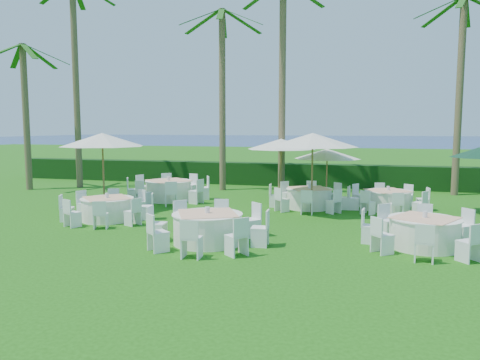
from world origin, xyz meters
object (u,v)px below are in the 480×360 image
(umbrella_b, at_px, (313,140))
(banquet_table_c, at_px, (424,232))
(banquet_table_b, at_px, (207,227))
(umbrella_d, at_px, (327,154))
(umbrella_a, at_px, (102,140))
(banquet_table_a, at_px, (107,208))
(banquet_table_e, at_px, (309,198))
(banquet_table_f, at_px, (388,200))
(banquet_table_d, at_px, (169,190))
(umbrella_c, at_px, (281,144))

(umbrella_b, bearing_deg, banquet_table_c, -51.00)
(banquet_table_b, bearing_deg, umbrella_d, 69.64)
(umbrella_a, bearing_deg, banquet_table_a, -56.10)
(umbrella_a, distance_m, umbrella_d, 8.76)
(banquet_table_b, xyz_separation_m, banquet_table_c, (5.64, 1.06, -0.02))
(banquet_table_a, xyz_separation_m, umbrella_d, (6.94, 4.89, 1.69))
(banquet_table_e, xyz_separation_m, banquet_table_f, (2.95, 0.36, -0.01))
(umbrella_b, bearing_deg, banquet_table_d, 167.58)
(banquet_table_c, height_order, umbrella_d, umbrella_d)
(banquet_table_c, distance_m, umbrella_b, 5.90)
(umbrella_b, bearing_deg, banquet_table_f, 26.92)
(banquet_table_e, distance_m, umbrella_b, 2.51)
(banquet_table_f, xyz_separation_m, umbrella_d, (-2.35, 0.33, 1.70))
(banquet_table_a, relative_size, umbrella_b, 0.91)
(banquet_table_b, distance_m, umbrella_d, 7.66)
(umbrella_c, bearing_deg, banquet_table_e, -54.80)
(banquet_table_e, relative_size, umbrella_b, 0.95)
(banquet_table_c, distance_m, umbrella_d, 6.89)
(banquet_table_a, bearing_deg, umbrella_a, 123.90)
(banquet_table_f, relative_size, umbrella_a, 0.95)
(umbrella_a, xyz_separation_m, umbrella_b, (7.83, 1.25, 0.01))
(banquet_table_e, bearing_deg, umbrella_b, -78.34)
(umbrella_c, distance_m, umbrella_d, 2.60)
(banquet_table_d, xyz_separation_m, umbrella_a, (-1.53, -2.63, 2.21))
(banquet_table_b, height_order, umbrella_d, umbrella_d)
(banquet_table_b, xyz_separation_m, banquet_table_e, (2.00, 6.33, -0.03))
(umbrella_a, bearing_deg, umbrella_d, 19.85)
(banquet_table_f, height_order, umbrella_d, umbrella_d)
(banquet_table_d, xyz_separation_m, umbrella_d, (6.70, 0.33, 1.63))
(banquet_table_f, distance_m, umbrella_b, 3.83)
(banquet_table_f, height_order, umbrella_b, umbrella_b)
(banquet_table_a, relative_size, umbrella_a, 0.94)
(banquet_table_a, xyz_separation_m, umbrella_a, (-1.29, 1.92, 2.27))
(umbrella_a, relative_size, umbrella_c, 1.06)
(banquet_table_a, bearing_deg, umbrella_b, 25.78)
(banquet_table_a, bearing_deg, banquet_table_b, -26.16)
(banquet_table_a, relative_size, banquet_table_b, 0.89)
(banquet_table_f, bearing_deg, banquet_table_d, -179.99)
(banquet_table_d, distance_m, umbrella_c, 5.29)
(banquet_table_b, distance_m, umbrella_a, 7.28)
(banquet_table_a, xyz_separation_m, banquet_table_b, (4.33, -2.13, 0.03))
(banquet_table_e, distance_m, umbrella_a, 8.27)
(banquet_table_e, relative_size, umbrella_c, 1.04)
(banquet_table_a, relative_size, banquet_table_d, 0.87)
(banquet_table_c, height_order, umbrella_b, umbrella_b)
(banquet_table_e, bearing_deg, banquet_table_b, -107.53)
(banquet_table_d, height_order, umbrella_c, umbrella_c)
(umbrella_b, height_order, umbrella_d, umbrella_b)
(banquet_table_d, height_order, banquet_table_e, banquet_table_d)
(banquet_table_b, distance_m, banquet_table_d, 7.83)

